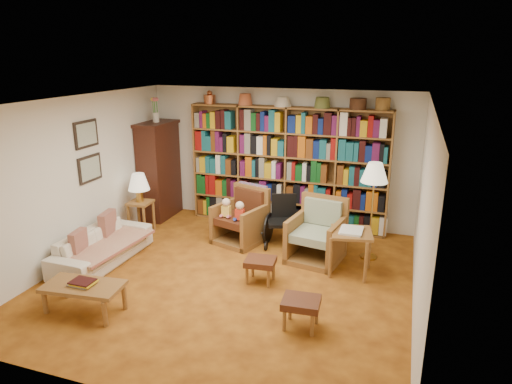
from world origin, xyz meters
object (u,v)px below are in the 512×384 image
at_px(side_table_papers, 351,238).
at_px(footstool_b, 301,304).
at_px(wheelchair, 282,222).
at_px(side_table_lamp, 141,210).
at_px(armchair_sage, 317,236).
at_px(floor_lamp, 374,177).
at_px(armchair_leather, 242,219).
at_px(footstool_a, 260,263).
at_px(sofa, 102,246).
at_px(coffee_table, 83,288).

bearing_deg(side_table_papers, footstool_b, -102.54).
height_order(wheelchair, footstool_b, wheelchair).
height_order(side_table_lamp, wheelchair, wheelchair).
relative_size(armchair_sage, footstool_b, 2.08).
bearing_deg(armchair_sage, floor_lamp, 17.26).
height_order(floor_lamp, side_table_papers, floor_lamp).
relative_size(armchair_leather, footstool_a, 2.15).
height_order(armchair_leather, footstool_b, armchair_leather).
relative_size(floor_lamp, footstool_a, 3.43).
relative_size(sofa, side_table_papers, 2.58).
xyz_separation_m(wheelchair, side_table_papers, (1.24, -0.71, 0.16)).
bearing_deg(coffee_table, sofa, 117.98).
bearing_deg(armchair_sage, wheelchair, 153.70).
relative_size(wheelchair, coffee_table, 0.83).
height_order(footstool_a, coffee_table, coffee_table).
relative_size(footstool_a, coffee_table, 0.44).
xyz_separation_m(armchair_leather, wheelchair, (0.69, 0.04, 0.00)).
relative_size(sofa, footstool_a, 3.91).
bearing_deg(sofa, footstool_b, -101.88).
bearing_deg(side_table_lamp, armchair_sage, -0.51).
height_order(side_table_papers, footstool_b, side_table_papers).
xyz_separation_m(armchair_sage, floor_lamp, (0.78, 0.24, 0.96)).
bearing_deg(wheelchair, side_table_papers, -29.70).
bearing_deg(armchair_leather, side_table_lamp, -171.85).
relative_size(side_table_papers, footstool_b, 1.48).
height_order(armchair_leather, coffee_table, armchair_leather).
xyz_separation_m(floor_lamp, footstool_b, (-0.57, -2.21, -1.03)).
relative_size(armchair_sage, wheelchair, 1.13).
bearing_deg(side_table_lamp, sofa, -85.45).
relative_size(armchair_leather, armchair_sage, 1.01).
xyz_separation_m(armchair_sage, wheelchair, (-0.67, 0.33, 0.02)).
bearing_deg(wheelchair, footstool_a, -86.50).
bearing_deg(footstool_b, armchair_leather, 124.88).
height_order(sofa, footstool_b, sofa).
height_order(armchair_sage, floor_lamp, floor_lamp).
height_order(sofa, armchair_leather, armchair_leather).
bearing_deg(footstool_a, footstool_b, -48.57).
height_order(armchair_sage, side_table_papers, armchair_sage).
xyz_separation_m(side_table_lamp, footstool_b, (3.40, -2.00, -0.12)).
xyz_separation_m(footstool_b, coffee_table, (-2.63, -0.52, 0.02)).
bearing_deg(footstool_b, side_table_papers, 77.46).
xyz_separation_m(side_table_lamp, floor_lamp, (3.97, 0.21, 0.90)).
bearing_deg(armchair_leather, side_table_papers, -19.02).
relative_size(sofa, armchair_sage, 1.83).
height_order(sofa, footstool_a, sofa).
xyz_separation_m(side_table_lamp, side_table_papers, (3.75, -0.40, 0.12)).
distance_m(sofa, side_table_lamp, 1.27).
bearing_deg(coffee_table, floor_lamp, 40.45).
bearing_deg(side_table_lamp, floor_lamp, 3.10).
bearing_deg(side_table_lamp, wheelchair, 6.84).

